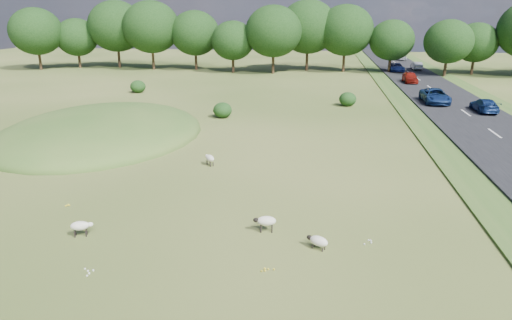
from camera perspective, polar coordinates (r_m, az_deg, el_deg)
The scene contains 15 objects.
ground at distance 43.87m, azimuth 0.33°, elevation 5.29°, with size 160.00×160.00×0.00m, color #2E4916.
mound at distance 39.89m, azimuth -18.66°, elevation 3.03°, with size 16.00×20.00×4.00m, color #33561E.
road at distance 55.15m, azimuth 23.06°, elevation 6.63°, with size 8.00×150.00×0.25m, color black.
treeline at distance 78.19m, azimuth 3.16°, elevation 15.73°, with size 96.28×14.66×11.70m.
shrubs at distance 50.83m, azimuth -3.59°, elevation 7.89°, with size 27.48×14.28×1.55m.
sheep_0 at distance 30.16m, azimuth -5.80°, elevation 0.23°, with size 0.88×0.97×0.73m.
sheep_1 at distance 22.19m, azimuth -21.08°, elevation -7.69°, with size 1.05×0.67×0.73m.
sheep_2 at distance 21.12m, azimuth 1.24°, elevation -7.63°, with size 1.08×0.55×0.77m.
sheep_3 at distance 19.94m, azimuth 7.78°, elevation -9.99°, with size 1.04×0.80×0.59m.
car_0 at distance 84.16m, azimuth 19.44°, elevation 11.06°, with size 1.40×4.01×1.32m, color #9D9EA4.
car_1 at distance 80.61m, azimuth 17.13°, elevation 11.02°, with size 2.24×4.85×1.35m, color navy.
car_2 at distance 100.44m, azimuth 17.67°, elevation 12.20°, with size 1.81×4.45×1.29m, color #A6A9AE.
car_3 at distance 50.68m, azimuth 26.66°, elevation 6.14°, with size 1.81×4.44×1.29m, color navy.
car_4 at distance 68.11m, azimuth 18.71°, elevation 9.78°, with size 1.75×4.35×1.48m, color maroon.
car_6 at distance 53.49m, azimuth 21.48°, elevation 7.47°, with size 2.51×5.45×1.52m, color navy.
Camera 1 is at (5.72, -22.40, 9.68)m, focal length 32.00 mm.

